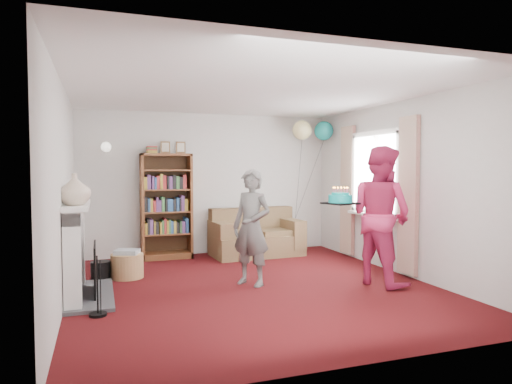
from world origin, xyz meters
name	(u,v)px	position (x,y,z in m)	size (l,w,h in m)	color
ground	(254,287)	(0.00, 0.00, 0.00)	(5.00, 5.00, 0.00)	black
wall_back	(209,184)	(0.00, 2.51, 1.25)	(4.50, 0.02, 2.50)	silver
wall_left	(62,193)	(-2.26, 0.00, 1.25)	(0.02, 5.00, 2.50)	silver
wall_right	(402,188)	(2.26, 0.00, 1.25)	(0.02, 5.00, 2.50)	silver
ceiling	(253,91)	(0.00, 0.00, 2.50)	(4.50, 5.00, 0.01)	white
fireplace	(80,255)	(-2.09, 0.19, 0.51)	(0.55, 1.80, 1.12)	#3F3F42
window_bay	(375,189)	(2.21, 0.60, 1.20)	(0.14, 2.02, 2.20)	white
wall_sconce	(106,147)	(-1.75, 2.36, 1.88)	(0.16, 0.23, 0.16)	gold
bookcase	(166,207)	(-0.80, 2.30, 0.88)	(0.84, 0.42, 1.99)	#472B14
sofa	(255,237)	(0.73, 2.06, 0.31)	(1.55, 0.82, 0.82)	brown
wicker_basket	(127,265)	(-1.52, 1.03, 0.18)	(0.45, 0.45, 0.40)	#AA774F
person_striped	(252,227)	(0.01, 0.11, 0.76)	(0.55, 0.36, 1.52)	black
person_magenta	(381,215)	(1.64, -0.39, 0.91)	(0.88, 0.69, 1.82)	#B2234E
birthday_cake	(340,199)	(1.10, -0.27, 1.13)	(0.37, 0.37, 0.22)	black
balloons	(313,130)	(1.85, 2.07, 2.22)	(0.87, 0.46, 1.76)	#3F3F3F
mantel_vase	(75,189)	(-2.12, -0.15, 1.30)	(0.34, 0.34, 0.35)	beige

